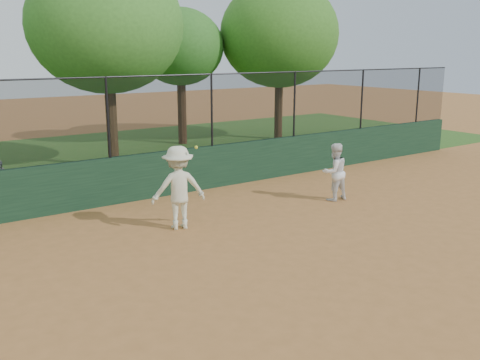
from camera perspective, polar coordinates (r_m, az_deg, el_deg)
ground at (r=9.29m, az=3.79°, el=-10.54°), size 80.00×80.00×0.00m
back_wall at (r=14.04m, az=-11.64°, el=0.17°), size 26.00×0.20×1.20m
grass_strip at (r=19.70m, az=-18.56°, el=1.79°), size 36.00×12.00×0.01m
player_second at (r=14.02m, az=10.04°, el=0.86°), size 0.77×0.63×1.50m
player_main at (r=11.64m, az=-6.59°, el=-0.82°), size 1.32×0.97×1.87m
fence_assembly at (r=13.75m, az=-12.07°, el=6.80°), size 26.00×0.06×2.00m
tree_2 at (r=18.17m, az=-14.07°, el=15.70°), size 5.01×4.55×6.76m
tree_3 at (r=22.35m, az=-6.38°, el=13.89°), size 3.60×3.27×5.51m
tree_4 at (r=23.51m, az=4.26°, el=15.23°), size 5.21×4.73×6.74m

